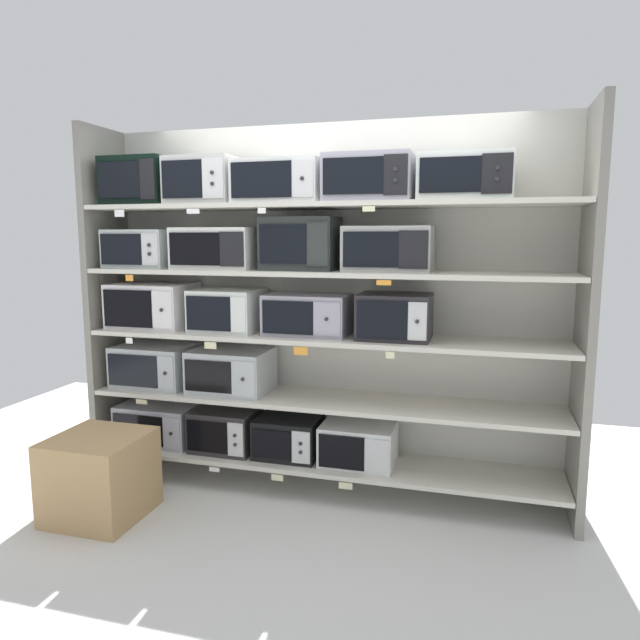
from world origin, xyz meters
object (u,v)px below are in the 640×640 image
object	(u,v)px
microwave_2	(288,437)
microwave_10	(145,249)
microwave_16	(282,182)
microwave_11	(219,248)
microwave_13	(389,249)
microwave_3	(358,444)
microwave_8	(308,315)
microwave_0	(158,423)
microwave_17	(370,179)
microwave_9	(395,316)
microwave_18	(465,177)
shipping_carton	(100,476)
microwave_1	(226,429)
microwave_15	(205,181)
microwave_4	(155,365)
microwave_5	(231,370)
microwave_12	(301,244)
microwave_14	(141,182)
microwave_7	(227,310)
microwave_6	(153,305)

from	to	relation	value
microwave_2	microwave_10	world-z (taller)	microwave_10
microwave_16	microwave_11	bearing A→B (deg)	179.98
microwave_2	microwave_11	world-z (taller)	microwave_11
microwave_11	microwave_13	distance (m)	1.15
microwave_3	microwave_13	bearing A→B (deg)	0.07
microwave_8	microwave_13	xyz separation A→B (m)	(0.53, 0.00, 0.43)
microwave_0	microwave_17	xyz separation A→B (m)	(1.55, 0.00, 1.70)
microwave_9	microwave_18	world-z (taller)	microwave_18
microwave_11	shipping_carton	xyz separation A→B (m)	(-0.49, -0.72, -1.38)
microwave_1	microwave_17	distance (m)	1.98
microwave_0	microwave_15	size ratio (longest dim) A/B	1.23
microwave_13	microwave_16	size ratio (longest dim) A/B	0.95
microwave_10	shipping_carton	world-z (taller)	microwave_10
microwave_2	microwave_9	distance (m)	1.12
microwave_4	microwave_15	distance (m)	1.36
microwave_17	microwave_11	bearing A→B (deg)	-180.00
microwave_5	microwave_18	distance (m)	1.98
microwave_1	shipping_carton	distance (m)	0.89
microwave_0	microwave_12	world-z (taller)	microwave_12
microwave_18	microwave_14	bearing A→B (deg)	180.00
microwave_0	shipping_carton	xyz separation A→B (m)	(0.03, -0.72, -0.10)
microwave_9	shipping_carton	world-z (taller)	microwave_9
microwave_0	microwave_8	size ratio (longest dim) A/B	1.03
microwave_5	microwave_18	xyz separation A→B (m)	(1.53, -0.00, 1.27)
microwave_12	microwave_5	bearing A→B (deg)	-180.00
microwave_2	microwave_18	distance (m)	2.04
microwave_8	microwave_15	size ratio (longest dim) A/B	1.19
microwave_11	microwave_18	xyz separation A→B (m)	(1.60, 0.00, 0.43)
microwave_16	microwave_10	bearing A→B (deg)	180.00
microwave_4	microwave_7	distance (m)	0.72
microwave_2	microwave_16	size ratio (longest dim) A/B	0.76
shipping_carton	microwave_15	bearing A→B (deg)	60.71
microwave_4	microwave_18	xyz separation A→B (m)	(2.13, 0.00, 1.27)
microwave_6	microwave_7	distance (m)	0.58
microwave_3	microwave_8	size ratio (longest dim) A/B	0.88
microwave_0	microwave_7	bearing A→B (deg)	-0.01
microwave_2	microwave_11	distance (m)	1.37
microwave_1	microwave_9	size ratio (longest dim) A/B	0.98
microwave_0	microwave_3	distance (m)	1.49
microwave_4	microwave_12	bearing A→B (deg)	0.01
microwave_3	microwave_5	distance (m)	1.00
microwave_3	microwave_8	distance (m)	0.92
microwave_15	microwave_1	bearing A→B (deg)	0.02
microwave_4	microwave_13	size ratio (longest dim) A/B	1.00
microwave_11	microwave_18	bearing A→B (deg)	0.00
microwave_5	microwave_7	xyz separation A→B (m)	(-0.02, -0.00, 0.42)
microwave_5	microwave_15	bearing A→B (deg)	-179.93
microwave_6	microwave_14	world-z (taller)	microwave_14
microwave_8	microwave_13	size ratio (longest dim) A/B	1.01
microwave_0	microwave_7	world-z (taller)	microwave_7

